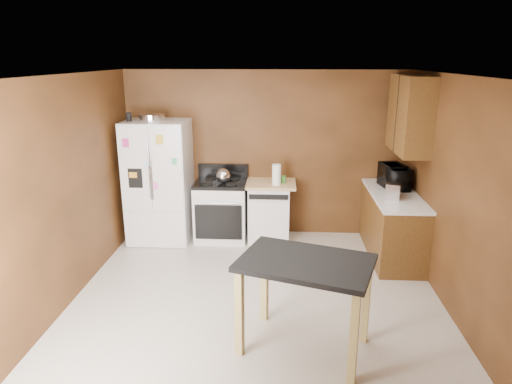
# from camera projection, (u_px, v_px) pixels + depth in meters

# --- Properties ---
(floor) EXTENTS (4.50, 4.50, 0.00)m
(floor) POSITION_uv_depth(u_px,v_px,m) (256.00, 304.00, 5.13)
(floor) COLOR beige
(floor) RESTS_ON ground
(ceiling) EXTENTS (4.50, 4.50, 0.00)m
(ceiling) POSITION_uv_depth(u_px,v_px,m) (256.00, 76.00, 4.42)
(ceiling) COLOR white
(ceiling) RESTS_ON ground
(wall_back) EXTENTS (4.20, 0.00, 4.20)m
(wall_back) POSITION_uv_depth(u_px,v_px,m) (265.00, 154.00, 6.93)
(wall_back) COLOR brown
(wall_back) RESTS_ON ground
(wall_front) EXTENTS (4.20, 0.00, 4.20)m
(wall_front) POSITION_uv_depth(u_px,v_px,m) (233.00, 315.00, 2.62)
(wall_front) COLOR brown
(wall_front) RESTS_ON ground
(wall_left) EXTENTS (0.00, 4.50, 4.50)m
(wall_left) POSITION_uv_depth(u_px,v_px,m) (61.00, 195.00, 4.90)
(wall_left) COLOR brown
(wall_left) RESTS_ON ground
(wall_right) EXTENTS (0.00, 4.50, 4.50)m
(wall_right) POSITION_uv_depth(u_px,v_px,m) (461.00, 202.00, 4.66)
(wall_right) COLOR brown
(wall_right) RESTS_ON ground
(roasting_pan) EXTENTS (0.37, 0.37, 0.09)m
(roasting_pan) POSITION_uv_depth(u_px,v_px,m) (152.00, 117.00, 6.50)
(roasting_pan) COLOR silver
(roasting_pan) RESTS_ON refrigerator
(pen_cup) EXTENTS (0.08, 0.08, 0.12)m
(pen_cup) POSITION_uv_depth(u_px,v_px,m) (129.00, 117.00, 6.41)
(pen_cup) COLOR black
(pen_cup) RESTS_ON refrigerator
(kettle) EXTENTS (0.21, 0.21, 0.21)m
(kettle) POSITION_uv_depth(u_px,v_px,m) (223.00, 176.00, 6.65)
(kettle) COLOR silver
(kettle) RESTS_ON gas_range
(paper_towel) EXTENTS (0.13, 0.13, 0.30)m
(paper_towel) POSITION_uv_depth(u_px,v_px,m) (277.00, 175.00, 6.58)
(paper_towel) COLOR white
(paper_towel) RESTS_ON dishwasher
(green_canister) EXTENTS (0.12, 0.12, 0.10)m
(green_canister) POSITION_uv_depth(u_px,v_px,m) (283.00, 179.00, 6.73)
(green_canister) COLOR green
(green_canister) RESTS_ON dishwasher
(toaster) EXTENTS (0.27, 0.33, 0.21)m
(toaster) POSITION_uv_depth(u_px,v_px,m) (394.00, 190.00, 5.94)
(toaster) COLOR silver
(toaster) RESTS_ON right_cabinets
(microwave) EXTENTS (0.45, 0.59, 0.30)m
(microwave) POSITION_uv_depth(u_px,v_px,m) (394.00, 178.00, 6.39)
(microwave) COLOR black
(microwave) RESTS_ON right_cabinets
(refrigerator) EXTENTS (0.90, 0.80, 1.80)m
(refrigerator) POSITION_uv_depth(u_px,v_px,m) (159.00, 182.00, 6.75)
(refrigerator) COLOR white
(refrigerator) RESTS_ON ground
(gas_range) EXTENTS (0.76, 0.68, 1.10)m
(gas_range) POSITION_uv_depth(u_px,v_px,m) (221.00, 209.00, 6.88)
(gas_range) COLOR white
(gas_range) RESTS_ON ground
(dishwasher) EXTENTS (0.78, 0.63, 0.89)m
(dishwasher) POSITION_uv_depth(u_px,v_px,m) (269.00, 210.00, 6.87)
(dishwasher) COLOR white
(dishwasher) RESTS_ON ground
(right_cabinets) EXTENTS (0.63, 1.58, 2.45)m
(right_cabinets) POSITION_uv_depth(u_px,v_px,m) (398.00, 192.00, 6.19)
(right_cabinets) COLOR brown
(right_cabinets) RESTS_ON ground
(island) EXTENTS (1.37, 1.12, 0.91)m
(island) POSITION_uv_depth(u_px,v_px,m) (305.00, 275.00, 4.16)
(island) COLOR black
(island) RESTS_ON ground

